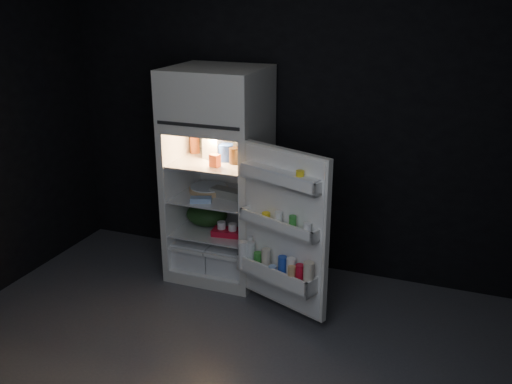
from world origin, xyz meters
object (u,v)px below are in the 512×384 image
at_px(yogurt_tray, 228,232).
at_px(milk_jug, 215,144).
at_px(refrigerator, 220,167).
at_px(egg_carton, 227,193).
at_px(fridge_door, 282,234).

bearing_deg(yogurt_tray, milk_jug, 130.23).
relative_size(refrigerator, yogurt_tray, 6.83).
bearing_deg(milk_jug, egg_carton, -19.84).
xyz_separation_m(refrigerator, milk_jug, (-0.04, 0.01, 0.19)).
distance_m(refrigerator, fridge_door, 0.94).
relative_size(milk_jug, yogurt_tray, 0.92).
height_order(fridge_door, yogurt_tray, fridge_door).
xyz_separation_m(refrigerator, egg_carton, (0.10, -0.07, -0.19)).
bearing_deg(yogurt_tray, fridge_door, -38.70).
distance_m(refrigerator, egg_carton, 0.23).
xyz_separation_m(egg_carton, yogurt_tray, (0.04, -0.09, -0.31)).
xyz_separation_m(fridge_door, egg_carton, (-0.63, 0.45, 0.08)).
distance_m(refrigerator, milk_jug, 0.20).
bearing_deg(refrigerator, fridge_door, -35.31).
bearing_deg(fridge_door, milk_jug, 145.90).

